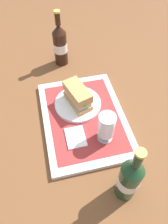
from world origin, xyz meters
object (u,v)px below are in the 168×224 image
Objects in this scene: beer_bottle at (129,179)px; second_bottle at (60,45)px; plate at (78,104)px; beer_glass at (106,127)px; sandwich at (78,96)px.

second_bottle is at bearing -172.80° from beer_bottle.
beer_bottle is (0.37, 0.07, 0.08)m from plate.
beer_glass is 0.47× the size of beer_bottle.
beer_bottle is (0.37, 0.07, 0.03)m from sandwich.
plate is at bearing 2.79° from second_bottle.
second_bottle is (-0.49, -0.08, 0.02)m from beer_glass.
beer_glass is (0.18, 0.06, 0.06)m from plate.
beer_bottle is 1.00× the size of second_bottle.
sandwich is 0.54× the size of second_bottle.
plate is 0.20m from beer_glass.
plate is 1.52× the size of beer_glass.
beer_bottle is at bearing 2.24° from beer_glass.
plate is 0.38m from beer_bottle.
beer_bottle is at bearing 10.86° from plate.
beer_glass is at bearing 2.49° from sandwich.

